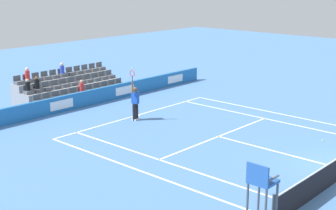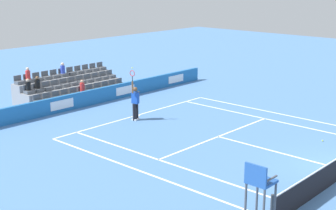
# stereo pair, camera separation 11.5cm
# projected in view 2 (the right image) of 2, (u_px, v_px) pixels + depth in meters

# --- Properties ---
(line_baseline) EXTENTS (10.97, 0.10, 0.01)m
(line_baseline) POSITION_uv_depth(u_px,v_px,m) (137.00, 115.00, 26.91)
(line_baseline) COLOR white
(line_baseline) RESTS_ON ground
(line_service) EXTENTS (8.23, 0.10, 0.01)m
(line_service) POSITION_uv_depth(u_px,v_px,m) (218.00, 137.00, 23.33)
(line_service) COLOR white
(line_service) RESTS_ON ground
(line_centre_service) EXTENTS (0.10, 6.40, 0.01)m
(line_centre_service) POSITION_uv_depth(u_px,v_px,m) (278.00, 152.00, 21.24)
(line_centre_service) COLOR white
(line_centre_service) RESTS_ON ground
(line_singles_sideline_left) EXTENTS (0.10, 11.89, 0.01)m
(line_singles_sideline_left) POSITION_uv_depth(u_px,v_px,m) (167.00, 162.00, 20.09)
(line_singles_sideline_left) COLOR white
(line_singles_sideline_left) RESTS_ON ground
(line_singles_sideline_right) EXTENTS (0.10, 11.89, 0.01)m
(line_singles_sideline_right) POSITION_uv_depth(u_px,v_px,m) (272.00, 120.00, 25.97)
(line_singles_sideline_right) COLOR white
(line_singles_sideline_right) RESTS_ON ground
(line_doubles_sideline_left) EXTENTS (0.10, 11.89, 0.01)m
(line_doubles_sideline_left) POSITION_uv_depth(u_px,v_px,m) (143.00, 172.00, 19.11)
(line_doubles_sideline_left) COLOR white
(line_doubles_sideline_left) RESTS_ON ground
(line_doubles_sideline_right) EXTENTS (0.10, 11.89, 0.01)m
(line_doubles_sideline_right) POSITION_uv_depth(u_px,v_px,m) (285.00, 115.00, 26.95)
(line_doubles_sideline_right) COLOR white
(line_doubles_sideline_right) RESTS_ON ground
(line_centre_mark) EXTENTS (0.10, 0.20, 0.01)m
(line_centre_mark) POSITION_uv_depth(u_px,v_px,m) (139.00, 115.00, 26.84)
(line_centre_mark) COLOR white
(line_centre_mark) RESTS_ON ground
(sponsor_barrier) EXTENTS (19.13, 0.22, 0.90)m
(sponsor_barrier) POSITION_uv_depth(u_px,v_px,m) (94.00, 97.00, 29.16)
(sponsor_barrier) COLOR #1E66AD
(sponsor_barrier) RESTS_ON ground
(tennis_player) EXTENTS (0.53, 0.39, 2.85)m
(tennis_player) POSITION_uv_depth(u_px,v_px,m) (135.00, 102.00, 25.78)
(tennis_player) COLOR black
(tennis_player) RESTS_ON ground
(umpire_chair) EXTENTS (0.70, 0.70, 2.34)m
(umpire_chair) POSITION_uv_depth(u_px,v_px,m) (260.00, 190.00, 13.91)
(umpire_chair) COLOR #474C54
(umpire_chair) RESTS_ON ground
(stadium_stand) EXTENTS (6.82, 2.85, 2.17)m
(stadium_stand) POSITION_uv_depth(u_px,v_px,m) (70.00, 89.00, 30.63)
(stadium_stand) COLOR gray
(stadium_stand) RESTS_ON ground
(loose_tennis_ball) EXTENTS (0.07, 0.07, 0.07)m
(loose_tennis_ball) POSITION_uv_depth(u_px,v_px,m) (323.00, 141.00, 22.65)
(loose_tennis_ball) COLOR #D1E533
(loose_tennis_ball) RESTS_ON ground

